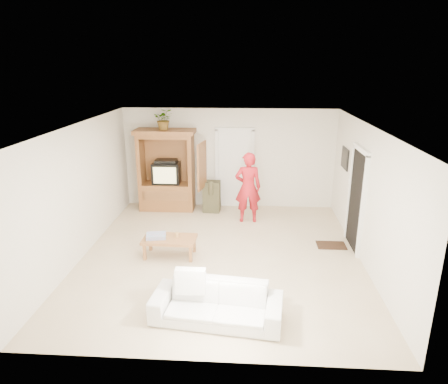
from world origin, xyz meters
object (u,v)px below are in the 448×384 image
object	(u,v)px
man	(248,188)
coffee_table	(170,240)
armoire	(168,175)
sofa	(217,303)

from	to	relation	value
man	coffee_table	xyz separation A→B (m)	(-1.53, -1.96, -0.52)
armoire	coffee_table	xyz separation A→B (m)	(0.56, -2.74, -0.57)
coffee_table	sofa	bearing A→B (deg)	-59.92
man	coffee_table	world-z (taller)	man
armoire	sofa	world-z (taller)	armoire
armoire	man	bearing A→B (deg)	-20.41
armoire	coffee_table	distance (m)	2.85
coffee_table	armoire	bearing A→B (deg)	103.08
armoire	man	distance (m)	2.23
man	coffee_table	size ratio (longest dim) A/B	1.62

